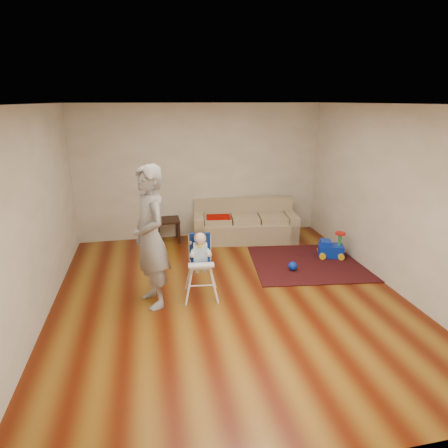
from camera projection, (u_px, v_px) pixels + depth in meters
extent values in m
plane|color=#521705|center=(230.00, 297.00, 5.49)|extent=(5.50, 5.50, 0.00)
cube|color=#BDB7A5|center=(201.00, 172.00, 7.62)|extent=(5.00, 0.04, 2.70)
cube|color=#BDB7A5|center=(31.00, 220.00, 4.58)|extent=(0.04, 5.50, 2.70)
cube|color=#BDB7A5|center=(394.00, 199.00, 5.54)|extent=(0.04, 5.50, 2.70)
cube|color=white|center=(231.00, 104.00, 4.64)|extent=(5.00, 5.50, 0.04)
cube|color=#9E0800|center=(218.00, 217.00, 7.47)|extent=(0.51, 0.36, 0.04)
cube|color=black|center=(316.00, 263.00, 6.62)|extent=(2.40, 1.92, 0.02)
sphere|color=#0B30D0|center=(293.00, 266.00, 6.29)|extent=(0.15, 0.15, 0.15)
cylinder|color=#0B30D0|center=(197.00, 243.00, 5.14)|extent=(0.02, 0.12, 0.01)
imported|color=gray|center=(150.00, 238.00, 5.02)|extent=(0.68, 0.83, 1.97)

